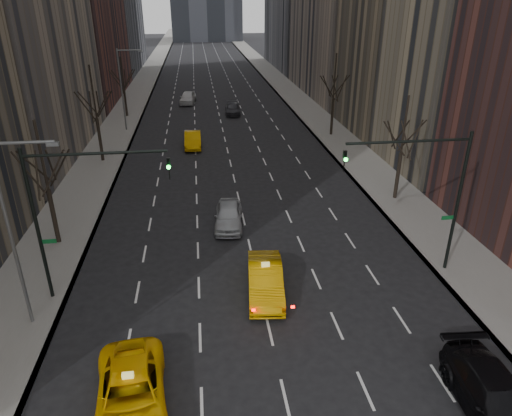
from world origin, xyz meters
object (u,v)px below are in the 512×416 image
object	(u,v)px
taxi_suv	(131,393)
silver_sedan_ahead	(229,215)
taxi_sedan	(265,280)
parked_suv_black	(496,400)

from	to	relation	value
taxi_suv	silver_sedan_ahead	size ratio (longest dim) A/B	1.22
taxi_suv	taxi_sedan	size ratio (longest dim) A/B	1.11
silver_sedan_ahead	taxi_sedan	bearing A→B (deg)	-75.10
taxi_suv	parked_suv_black	bearing A→B (deg)	-14.92
taxi_suv	silver_sedan_ahead	bearing A→B (deg)	66.12
taxi_suv	silver_sedan_ahead	xyz separation A→B (m)	(4.75, 14.81, 0.00)
taxi_sedan	silver_sedan_ahead	distance (m)	8.18
taxi_sedan	silver_sedan_ahead	xyz separation A→B (m)	(-1.34, 8.07, -0.05)
silver_sedan_ahead	taxi_suv	bearing A→B (deg)	-102.27
taxi_sedan	taxi_suv	bearing A→B (deg)	-126.53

